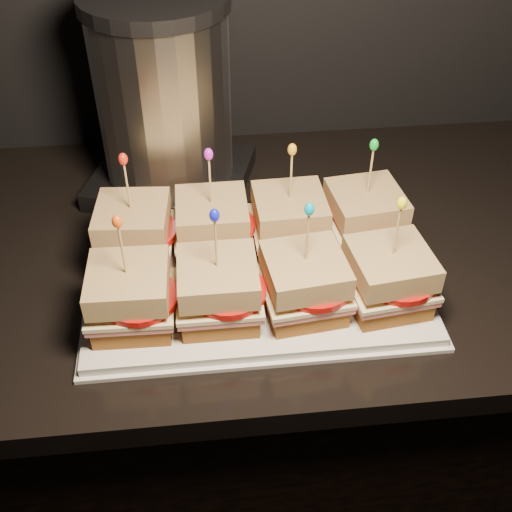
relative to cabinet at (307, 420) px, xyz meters
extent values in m
cube|color=black|center=(0.00, 0.00, 0.00)|extent=(2.25, 0.59, 0.88)
cube|color=black|center=(0.00, 0.00, 0.46)|extent=(2.29, 0.63, 0.04)
cube|color=silver|center=(-0.11, -0.10, 0.48)|extent=(0.45, 0.28, 0.02)
cube|color=silver|center=(-0.11, -0.10, 0.48)|extent=(0.46, 0.29, 0.01)
cube|color=brown|center=(-0.27, -0.04, 0.51)|extent=(0.10, 0.10, 0.03)
cube|color=#C35B53|center=(-0.27, -0.04, 0.52)|extent=(0.11, 0.11, 0.01)
cube|color=beige|center=(-0.27, -0.04, 0.53)|extent=(0.11, 0.11, 0.01)
cylinder|color=#B7100C|center=(-0.26, -0.04, 0.54)|extent=(0.09, 0.09, 0.01)
cube|color=brown|center=(-0.27, -0.04, 0.56)|extent=(0.10, 0.10, 0.03)
cylinder|color=tan|center=(-0.27, -0.04, 0.60)|extent=(0.00, 0.00, 0.09)
ellipsoid|color=red|center=(-0.27, -0.04, 0.65)|extent=(0.01, 0.01, 0.02)
cube|color=brown|center=(-0.17, -0.04, 0.51)|extent=(0.09, 0.09, 0.03)
cube|color=#C35B53|center=(-0.17, -0.04, 0.52)|extent=(0.10, 0.10, 0.01)
cube|color=beige|center=(-0.17, -0.04, 0.53)|extent=(0.11, 0.10, 0.01)
cylinder|color=#B7100C|center=(-0.16, -0.04, 0.54)|extent=(0.09, 0.09, 0.01)
cube|color=brown|center=(-0.17, -0.04, 0.56)|extent=(0.10, 0.10, 0.03)
cylinder|color=tan|center=(-0.17, -0.04, 0.60)|extent=(0.00, 0.00, 0.09)
ellipsoid|color=#CE22CF|center=(-0.17, -0.04, 0.65)|extent=(0.01, 0.01, 0.02)
cube|color=brown|center=(-0.06, -0.04, 0.51)|extent=(0.10, 0.10, 0.03)
cube|color=#C35B53|center=(-0.06, -0.04, 0.52)|extent=(0.11, 0.10, 0.01)
cube|color=beige|center=(-0.06, -0.04, 0.53)|extent=(0.11, 0.10, 0.01)
cylinder|color=#B7100C|center=(-0.05, -0.04, 0.54)|extent=(0.09, 0.09, 0.01)
cube|color=brown|center=(-0.06, -0.04, 0.56)|extent=(0.10, 0.10, 0.03)
cylinder|color=tan|center=(-0.06, -0.04, 0.60)|extent=(0.00, 0.00, 0.09)
ellipsoid|color=orange|center=(-0.06, -0.04, 0.65)|extent=(0.01, 0.01, 0.02)
cube|color=brown|center=(0.05, -0.04, 0.51)|extent=(0.10, 0.10, 0.03)
cube|color=#C35B53|center=(0.05, -0.04, 0.52)|extent=(0.11, 0.11, 0.01)
cube|color=beige|center=(0.05, -0.04, 0.53)|extent=(0.12, 0.11, 0.01)
cylinder|color=#B7100C|center=(0.06, -0.04, 0.54)|extent=(0.09, 0.09, 0.01)
cube|color=brown|center=(0.05, -0.04, 0.56)|extent=(0.11, 0.11, 0.03)
cylinder|color=tan|center=(0.05, -0.04, 0.60)|extent=(0.00, 0.00, 0.09)
ellipsoid|color=green|center=(0.05, -0.04, 0.65)|extent=(0.01, 0.01, 0.02)
cube|color=brown|center=(-0.27, -0.17, 0.51)|extent=(0.10, 0.10, 0.03)
cube|color=#C35B53|center=(-0.27, -0.17, 0.52)|extent=(0.11, 0.10, 0.01)
cube|color=beige|center=(-0.27, -0.17, 0.53)|extent=(0.11, 0.10, 0.01)
cylinder|color=#B7100C|center=(-0.26, -0.17, 0.54)|extent=(0.09, 0.09, 0.01)
cube|color=brown|center=(-0.27, -0.17, 0.56)|extent=(0.10, 0.10, 0.03)
cylinder|color=tan|center=(-0.27, -0.17, 0.60)|extent=(0.00, 0.00, 0.09)
ellipsoid|color=#E95015|center=(-0.27, -0.17, 0.65)|extent=(0.01, 0.01, 0.02)
cube|color=brown|center=(-0.17, -0.17, 0.51)|extent=(0.09, 0.09, 0.03)
cube|color=#C35B53|center=(-0.17, -0.17, 0.52)|extent=(0.10, 0.10, 0.01)
cube|color=beige|center=(-0.17, -0.17, 0.53)|extent=(0.11, 0.10, 0.01)
cylinder|color=#B7100C|center=(-0.16, -0.17, 0.54)|extent=(0.09, 0.09, 0.01)
cube|color=brown|center=(-0.17, -0.17, 0.56)|extent=(0.10, 0.10, 0.03)
cylinder|color=tan|center=(-0.17, -0.17, 0.60)|extent=(0.00, 0.00, 0.09)
ellipsoid|color=#121AD6|center=(-0.17, -0.17, 0.65)|extent=(0.01, 0.01, 0.02)
cube|color=brown|center=(-0.06, -0.17, 0.51)|extent=(0.10, 0.10, 0.03)
cube|color=#C35B53|center=(-0.06, -0.17, 0.52)|extent=(0.11, 0.11, 0.01)
cube|color=beige|center=(-0.06, -0.17, 0.53)|extent=(0.12, 0.11, 0.01)
cylinder|color=#B7100C|center=(-0.05, -0.17, 0.54)|extent=(0.09, 0.09, 0.01)
cube|color=brown|center=(-0.06, -0.17, 0.56)|extent=(0.11, 0.11, 0.03)
cylinder|color=tan|center=(-0.06, -0.17, 0.60)|extent=(0.00, 0.00, 0.09)
ellipsoid|color=#0492B9|center=(-0.06, -0.17, 0.65)|extent=(0.01, 0.01, 0.02)
cube|color=brown|center=(0.05, -0.17, 0.51)|extent=(0.10, 0.10, 0.03)
cube|color=#C35B53|center=(0.05, -0.17, 0.52)|extent=(0.11, 0.11, 0.01)
cube|color=beige|center=(0.05, -0.17, 0.53)|extent=(0.12, 0.11, 0.01)
cylinder|color=#B7100C|center=(0.06, -0.17, 0.54)|extent=(0.09, 0.09, 0.01)
cube|color=brown|center=(0.05, -0.17, 0.56)|extent=(0.11, 0.11, 0.03)
cylinder|color=tan|center=(0.05, -0.17, 0.60)|extent=(0.00, 0.00, 0.09)
ellipsoid|color=yellow|center=(0.05, -0.17, 0.65)|extent=(0.01, 0.01, 0.02)
cube|color=#262628|center=(-0.23, 0.16, 0.49)|extent=(0.29, 0.26, 0.03)
cylinder|color=silver|center=(-0.23, 0.16, 0.64)|extent=(0.20, 0.20, 0.26)
cylinder|color=#262628|center=(-0.23, 0.16, 0.78)|extent=(0.21, 0.21, 0.02)
camera|label=1|loc=(-0.18, -0.74, 1.08)|focal=45.00mm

